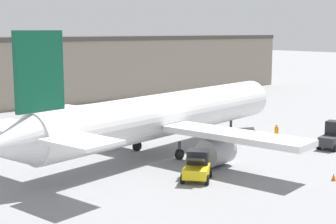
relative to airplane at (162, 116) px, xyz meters
name	(u,v)px	position (x,y,z in m)	size (l,w,h in m)	color
ground_plane	(168,152)	(0.88, 0.17, -3.43)	(400.00, 400.00, 0.00)	gray
terminal_building	(49,68)	(9.11, 39.96, 1.62)	(90.92, 15.85, 10.07)	gray
airplane	(162,116)	(0.00, 0.00, 0.00)	(36.57, 28.65, 11.03)	silver
ground_crew_worker	(276,133)	(11.95, -3.38, -2.47)	(0.39, 0.39, 1.79)	#1E2338
baggage_tug	(332,137)	(13.80, -8.43, -2.31)	(3.13, 2.38, 2.53)	#2D2D33
belt_loader_truck	(197,166)	(-3.00, -7.97, -2.42)	(3.43, 3.35, 2.10)	yellow
safety_cone_near	(334,177)	(4.60, -14.65, -3.15)	(0.36, 0.36, 0.55)	#EF590F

